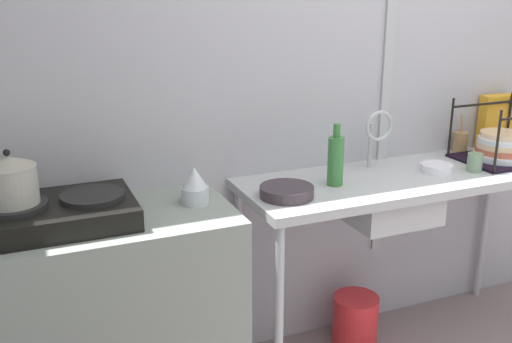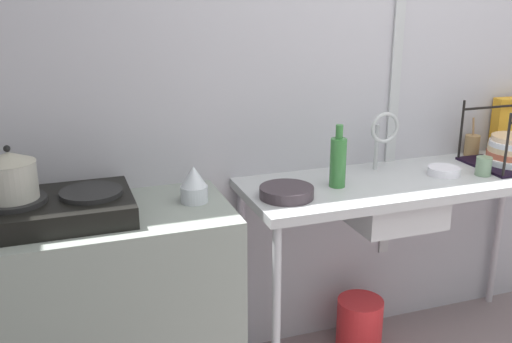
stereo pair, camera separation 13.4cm
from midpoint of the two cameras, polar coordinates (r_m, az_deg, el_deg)
wall_back at (r=2.91m, az=10.40°, el=9.92°), size 5.19×0.10×2.66m
wall_metal_strip at (r=2.86m, az=11.43°, el=12.40°), size 0.05×0.01×2.13m
counter_concrete at (r=2.46m, az=-18.79°, el=-14.37°), size 1.27×0.52×0.88m
counter_sink at (r=2.77m, az=12.84°, el=-1.72°), size 1.55×0.52×0.88m
stove at (r=2.25m, az=-20.45°, el=-3.76°), size 0.55×0.38×0.10m
pot_on_left_burner at (r=2.20m, az=-24.27°, el=-0.76°), size 0.18×0.18×0.20m
percolator at (r=2.32m, az=-7.58°, el=-1.40°), size 0.11×0.11×0.15m
sink_basin at (r=2.67m, az=11.07°, el=-2.69°), size 0.38×0.35×0.18m
faucet at (r=2.73m, az=10.27°, el=3.98°), size 0.14×0.08×0.28m
frying_pan at (r=2.39m, az=1.37°, el=-1.97°), size 0.22×0.22×0.04m
dish_rack at (r=3.08m, az=21.44°, el=2.14°), size 0.40×0.33×0.30m
cup_by_rack at (r=2.87m, az=19.12°, el=0.83°), size 0.07×0.07×0.09m
small_bowl_on_drainboard at (r=2.82m, az=15.74°, el=0.35°), size 0.14×0.14×0.04m
bottle_by_sink at (r=2.52m, az=6.18°, el=1.12°), size 0.07×0.07×0.27m
cereal_box at (r=3.31m, az=21.11°, el=4.51°), size 0.19×0.08×0.28m
utensil_jar at (r=3.17m, az=17.98°, el=2.73°), size 0.07×0.07×0.19m
bucket_on_floor at (r=3.02m, az=8.25°, el=-14.10°), size 0.22×0.22×0.26m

